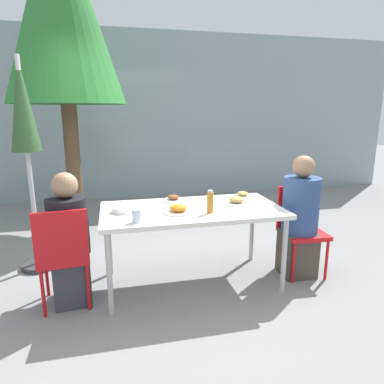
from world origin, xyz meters
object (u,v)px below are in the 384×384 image
(person_left, at_px, (70,243))
(drinking_cup, at_px, (137,216))
(tree_behind_left, at_px, (61,5))
(chair_right, at_px, (300,223))
(closed_umbrella, at_px, (24,122))
(bottle, at_px, (210,202))
(person_right, at_px, (300,220))
(chair_left, at_px, (63,251))
(salad_bowl, at_px, (123,209))

(person_left, bearing_deg, drinking_cup, -25.42)
(tree_behind_left, bearing_deg, drinking_cup, -73.21)
(chair_right, relative_size, closed_umbrella, 0.41)
(closed_umbrella, xyz_separation_m, drinking_cup, (0.96, -0.98, -0.70))
(chair_right, height_order, tree_behind_left, tree_behind_left)
(person_left, height_order, closed_umbrella, closed_umbrella)
(tree_behind_left, bearing_deg, chair_right, -40.33)
(bottle, xyz_separation_m, drinking_cup, (-0.64, -0.12, -0.04))
(chair_right, xyz_separation_m, person_right, (-0.05, -0.08, 0.06))
(person_right, bearing_deg, closed_umbrella, -13.26)
(chair_left, height_order, salad_bowl, chair_left)
(drinking_cup, bearing_deg, person_left, 159.54)
(person_left, height_order, person_right, person_right)
(closed_umbrella, bearing_deg, bottle, -28.45)
(drinking_cup, height_order, tree_behind_left, tree_behind_left)
(tree_behind_left, bearing_deg, bottle, -58.58)
(closed_umbrella, bearing_deg, drinking_cup, -45.58)
(chair_left, height_order, closed_umbrella, closed_umbrella)
(salad_bowl, height_order, tree_behind_left, tree_behind_left)
(chair_right, bearing_deg, drinking_cup, 14.03)
(chair_left, relative_size, chair_right, 1.00)
(bottle, distance_m, tree_behind_left, 3.26)
(drinking_cup, bearing_deg, chair_left, 168.55)
(chair_right, relative_size, person_right, 0.72)
(drinking_cup, xyz_separation_m, tree_behind_left, (-0.69, 2.29, 2.09))
(bottle, height_order, tree_behind_left, tree_behind_left)
(closed_umbrella, xyz_separation_m, tree_behind_left, (0.27, 1.30, 1.38))
(person_right, relative_size, salad_bowl, 6.52)
(person_left, xyz_separation_m, chair_right, (2.18, 0.11, -0.03))
(chair_right, distance_m, bottle, 1.07)
(chair_left, xyz_separation_m, chair_right, (2.22, 0.20, 0.00))
(salad_bowl, bearing_deg, tree_behind_left, 106.65)
(chair_left, height_order, bottle, bottle)
(person_right, distance_m, tree_behind_left, 3.84)
(bottle, distance_m, drinking_cup, 0.65)
(person_right, height_order, salad_bowl, person_right)
(person_left, xyz_separation_m, bottle, (1.18, -0.09, 0.30))
(person_left, distance_m, salad_bowl, 0.51)
(salad_bowl, bearing_deg, bottle, -14.94)
(person_right, bearing_deg, bottle, 10.40)
(bottle, bearing_deg, salad_bowl, 165.06)
(chair_left, relative_size, closed_umbrella, 0.41)
(bottle, height_order, drinking_cup, bottle)
(person_right, relative_size, closed_umbrella, 0.57)
(chair_right, bearing_deg, person_right, 58.07)
(tree_behind_left, bearing_deg, person_left, -86.02)
(chair_right, bearing_deg, person_left, 6.04)
(closed_umbrella, height_order, drinking_cup, closed_umbrella)
(person_left, bearing_deg, tree_behind_left, 89.03)
(closed_umbrella, xyz_separation_m, bottle, (1.60, -0.87, -0.66))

